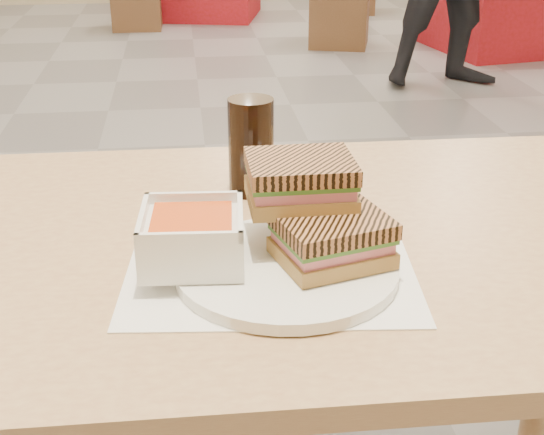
{
  "coord_description": "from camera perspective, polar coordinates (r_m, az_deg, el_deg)",
  "views": [
    {
      "loc": [
        -0.08,
        -2.77,
        1.18
      ],
      "look_at": [
        0.01,
        -2.0,
        0.82
      ],
      "focal_mm": 49.5,
      "sensor_mm": 36.0,
      "label": 1
    }
  ],
  "objects": [
    {
      "name": "soup_bowl",
      "position": [
        0.87,
        -6.07,
        -1.62
      ],
      "size": [
        0.12,
        0.12,
        0.06
      ],
      "color": "white",
      "rests_on": "plate"
    },
    {
      "name": "bg_chair_1l",
      "position": [
        5.73,
        5.19,
        15.16
      ],
      "size": [
        0.51,
        0.51,
        0.46
      ],
      "color": "brown",
      "rests_on": "ground"
    },
    {
      "name": "panini_upper",
      "position": [
        0.89,
        2.17,
        2.81
      ],
      "size": [
        0.13,
        0.11,
        0.06
      ],
      "color": "#A47B41",
      "rests_on": "panini_lower"
    },
    {
      "name": "cola_glass",
      "position": [
        1.08,
        -1.6,
        5.42
      ],
      "size": [
        0.07,
        0.07,
        0.14
      ],
      "color": "black",
      "rests_on": "main_table"
    },
    {
      "name": "panini_lower",
      "position": [
        0.87,
        4.6,
        -1.59
      ],
      "size": [
        0.15,
        0.13,
        0.06
      ],
      "color": "#A47B41",
      "rests_on": "plate"
    },
    {
      "name": "plate",
      "position": [
        0.87,
        1.09,
        -3.93
      ],
      "size": [
        0.26,
        0.26,
        0.01
      ],
      "color": "white",
      "rests_on": "tray_liner"
    },
    {
      "name": "main_table",
      "position": [
        1.03,
        1.67,
        -6.9
      ],
      "size": [
        1.21,
        0.72,
        0.75
      ],
      "color": "tan",
      "rests_on": "ground"
    },
    {
      "name": "tray_liner",
      "position": [
        0.89,
        -0.12,
        -3.99
      ],
      "size": [
        0.36,
        0.3,
        0.0
      ],
      "color": "white",
      "rests_on": "main_table"
    },
    {
      "name": "bg_chair_2l",
      "position": [
        6.49,
        -10.28,
        15.89
      ],
      "size": [
        0.4,
        0.4,
        0.44
      ],
      "color": "brown",
      "rests_on": "ground"
    }
  ]
}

